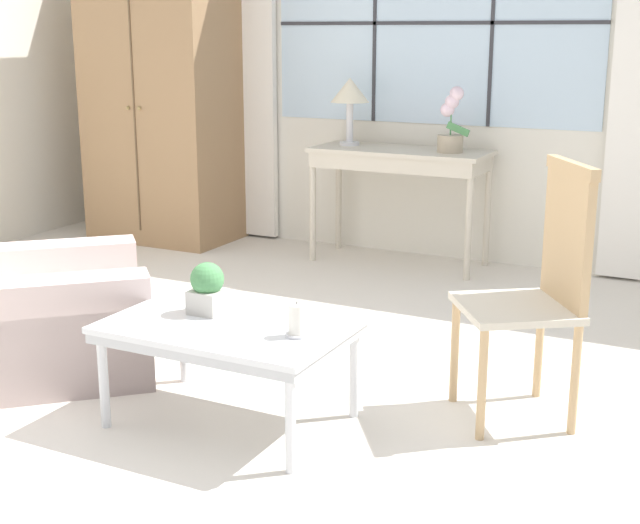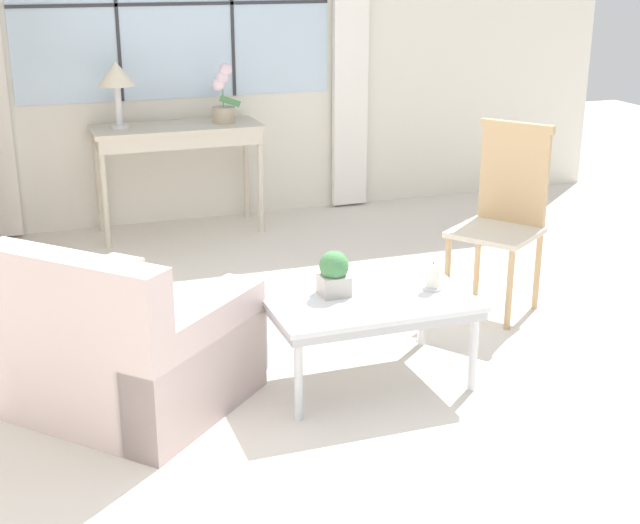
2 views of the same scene
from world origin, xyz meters
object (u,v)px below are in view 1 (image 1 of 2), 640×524
at_px(armchair_upholstered, 44,316).
at_px(armoire, 162,100).
at_px(console_table, 400,162).
at_px(pillar_candle, 297,322).
at_px(coffee_table, 229,332).
at_px(table_lamp, 350,93).
at_px(potted_orchid, 451,126).
at_px(side_chair_wooden, 542,278).
at_px(potted_plant_small, 207,288).

bearing_deg(armchair_upholstered, armoire, 114.58).
distance_m(console_table, pillar_candle, 2.86).
bearing_deg(coffee_table, table_lamp, 105.37).
height_order(potted_orchid, pillar_candle, potted_orchid).
xyz_separation_m(table_lamp, coffee_table, (0.76, -2.76, -0.76)).
bearing_deg(side_chair_wooden, armoire, 148.96).
xyz_separation_m(armoire, table_lamp, (1.51, 0.11, 0.09)).
xyz_separation_m(armoire, console_table, (1.91, 0.08, -0.36)).
height_order(armchair_upholstered, coffee_table, armchair_upholstered).
bearing_deg(side_chair_wooden, armchair_upholstered, -166.82).
bearing_deg(pillar_candle, coffee_table, 174.73).
distance_m(table_lamp, side_chair_wooden, 2.88).
xyz_separation_m(table_lamp, pillar_candle, (1.09, -2.79, -0.66)).
xyz_separation_m(console_table, pillar_candle, (0.69, -2.76, -0.21)).
bearing_deg(coffee_table, pillar_candle, -5.27).
bearing_deg(pillar_candle, table_lamp, 111.26).
bearing_deg(potted_orchid, pillar_candle, -82.94).
xyz_separation_m(coffee_table, pillar_candle, (0.33, -0.03, 0.10)).
relative_size(table_lamp, side_chair_wooden, 0.43).
bearing_deg(potted_plant_small, console_table, 94.79).
bearing_deg(table_lamp, console_table, -4.63).
height_order(console_table, pillar_candle, console_table).
relative_size(armoire, armchair_upholstered, 1.72).
distance_m(table_lamp, potted_plant_small, 2.84).
height_order(armoire, console_table, armoire).
relative_size(armoire, pillar_candle, 15.13).
relative_size(potted_orchid, potted_plant_small, 1.99).
distance_m(armoire, coffee_table, 3.56).
height_order(console_table, potted_plant_small, console_table).
bearing_deg(pillar_candle, potted_orchid, 97.06).
distance_m(armoire, potted_orchid, 2.26).
relative_size(potted_orchid, side_chair_wooden, 0.40).
height_order(armoire, armchair_upholstered, armoire).
height_order(armchair_upholstered, side_chair_wooden, side_chair_wooden).
bearing_deg(armoire, armchair_upholstered, -65.42).
relative_size(console_table, pillar_candle, 8.61).
relative_size(armoire, potted_orchid, 4.95).
distance_m(armoire, pillar_candle, 3.78).
distance_m(console_table, potted_orchid, 0.44).
relative_size(side_chair_wooden, potted_plant_small, 4.97).
height_order(armchair_upholstered, pillar_candle, armchair_upholstered).
xyz_separation_m(potted_orchid, coffee_table, (0.02, -2.73, -0.58)).
xyz_separation_m(console_table, side_chair_wooden, (1.46, -2.10, -0.10)).
bearing_deg(potted_orchid, armchair_upholstered, -112.61).
distance_m(armchair_upholstered, potted_plant_small, 1.01).
distance_m(armoire, side_chair_wooden, 3.96).
height_order(console_table, side_chair_wooden, side_chair_wooden).
relative_size(table_lamp, pillar_candle, 3.32).
height_order(table_lamp, armchair_upholstered, table_lamp).
relative_size(table_lamp, potted_plant_small, 2.15).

